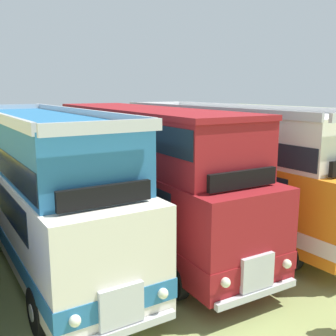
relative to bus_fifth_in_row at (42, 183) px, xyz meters
name	(u,v)px	position (x,y,z in m)	size (l,w,h in m)	color
bus_fifth_in_row	(42,183)	(0.00, 0.00, 0.00)	(2.66, 10.67, 4.52)	silver
bus_sixth_in_row	(144,169)	(3.31, -0.19, 0.11)	(2.80, 10.94, 4.49)	maroon
bus_seventh_in_row	(225,164)	(6.61, -0.38, 0.00)	(2.84, 11.21, 4.52)	orange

